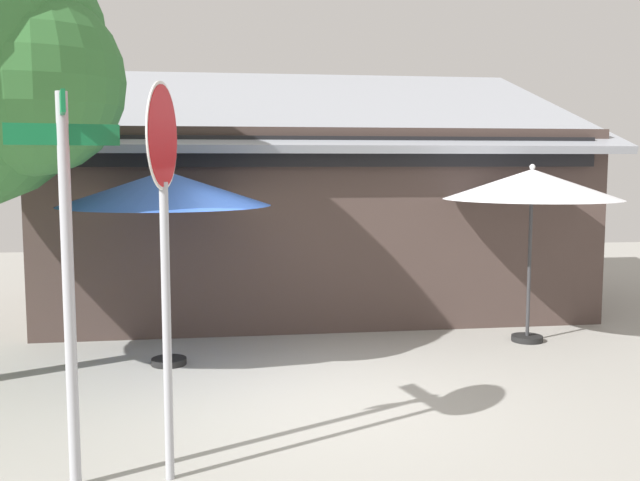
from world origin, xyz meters
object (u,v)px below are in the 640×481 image
at_px(patio_umbrella_royal_blue_left, 165,189).
at_px(stop_sign, 164,203).
at_px(street_sign_post, 67,251).
at_px(patio_umbrella_ivory_center, 532,185).

bearing_deg(patio_umbrella_royal_blue_left, stop_sign, -86.21).
xyz_separation_m(street_sign_post, patio_umbrella_royal_blue_left, (0.50, 3.39, 0.34)).
relative_size(stop_sign, patio_umbrella_ivory_center, 1.25).
height_order(patio_umbrella_royal_blue_left, patio_umbrella_ivory_center, patio_umbrella_ivory_center).
bearing_deg(street_sign_post, patio_umbrella_royal_blue_left, 81.54).
height_order(street_sign_post, patio_umbrella_royal_blue_left, street_sign_post).
xyz_separation_m(patio_umbrella_royal_blue_left, patio_umbrella_ivory_center, (4.98, 0.50, 0.01)).
distance_m(stop_sign, patio_umbrella_royal_blue_left, 3.38).
relative_size(stop_sign, patio_umbrella_royal_blue_left, 1.21).
bearing_deg(patio_umbrella_ivory_center, stop_sign, -140.84).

